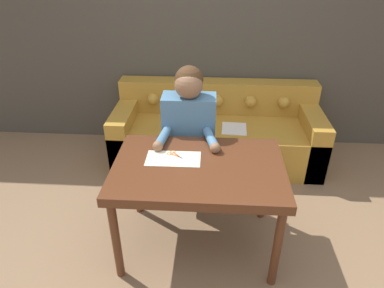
{
  "coord_description": "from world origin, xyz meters",
  "views": [
    {
      "loc": [
        0.06,
        -1.85,
        2.1
      ],
      "look_at": [
        -0.08,
        0.27,
        0.85
      ],
      "focal_mm": 32.0,
      "sensor_mm": 36.0,
      "label": 1
    }
  ],
  "objects": [
    {
      "name": "person",
      "position": [
        -0.13,
        0.7,
        0.67
      ],
      "size": [
        0.51,
        0.57,
        1.28
      ],
      "color": "#33281E",
      "rests_on": "ground_plane"
    },
    {
      "name": "scissors",
      "position": [
        -0.19,
        0.25,
        0.75
      ],
      "size": [
        0.23,
        0.2,
        0.01
      ],
      "color": "silver",
      "rests_on": "dining_table"
    },
    {
      "name": "dining_table",
      "position": [
        -0.03,
        0.14,
        0.67
      ],
      "size": [
        1.21,
        0.82,
        0.75
      ],
      "color": "#562D19",
      "rests_on": "ground_plane"
    },
    {
      "name": "pattern_paper_main",
      "position": [
        -0.21,
        0.21,
        0.75
      ],
      "size": [
        0.4,
        0.21,
        0.0
      ],
      "color": "beige",
      "rests_on": "dining_table"
    },
    {
      "name": "ground_plane",
      "position": [
        0.0,
        0.0,
        0.0
      ],
      "size": [
        16.0,
        16.0,
        0.0
      ],
      "primitive_type": "plane",
      "color": "#846647"
    },
    {
      "name": "couch",
      "position": [
        0.11,
        1.46,
        0.29
      ],
      "size": [
        2.18,
        0.86,
        0.8
      ],
      "color": "#B7842D",
      "rests_on": "ground_plane"
    },
    {
      "name": "wall_back",
      "position": [
        0.0,
        1.9,
        1.3
      ],
      "size": [
        8.0,
        0.06,
        2.6
      ],
      "color": "#474238",
      "rests_on": "ground_plane"
    }
  ]
}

